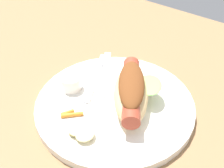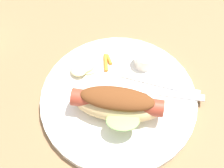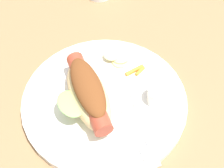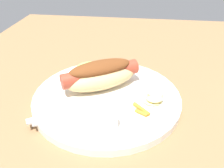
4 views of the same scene
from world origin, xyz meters
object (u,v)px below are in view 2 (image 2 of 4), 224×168
Objects in this scene: hot_dog at (117,104)px; knife at (165,93)px; plate at (119,100)px; chips_pile at (84,67)px; sauce_ramekin at (144,59)px; carrot_garnish at (107,62)px; fork at (161,84)px.

hot_dog is 10.85cm from knife.
plate is 5.47× the size of chips_pile.
sauce_ramekin reaches higher than carrot_garnish.
chips_pile is (3.25, 11.50, -2.60)cm from hot_dog.
chips_pile is (-7.21, 14.26, 0.43)cm from fork.
chips_pile reaches higher than fork.
plate is 7.30× the size of sauce_ramekin.
chips_pile is (-9.15, 8.45, -0.86)cm from sauce_ramekin.
knife is 4.05× the size of carrot_garnish.
sauce_ramekin is at bearing -42.51° from fork.
chips_pile is at bearing 150.32° from carrot_garnish.
fork is 2.20cm from knife.
sauce_ramekin is 0.75× the size of chips_pile.
knife reaches higher than plate.
chips_pile is at bearing 2.81° from fork.
hot_dog is 11.23cm from fork.
plate is 9.03cm from carrot_garnish.
chips_pile is at bearing -47.53° from hot_dog.
chips_pile is at bearing 137.29° from sauce_ramekin.
carrot_garnish is (-1.85, 13.73, 0.20)cm from knife.
plate is at bearing 15.82° from knife.
hot_dog is at bearing -129.43° from carrot_garnish.
knife is at bearing -148.22° from hot_dog.
knife is 2.72× the size of chips_pile.
hot_dog reaches higher than fork.
plate is 1.81× the size of hot_dog.
chips_pile is 4.88cm from carrot_garnish.
fork reaches higher than plate.
sauce_ramekin is 0.27× the size of fork.
hot_dog is 4.50× the size of carrot_garnish.
fork is at bearing -62.40° from knife.
carrot_garnish is (4.23, -2.41, -0.25)cm from chips_pile.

